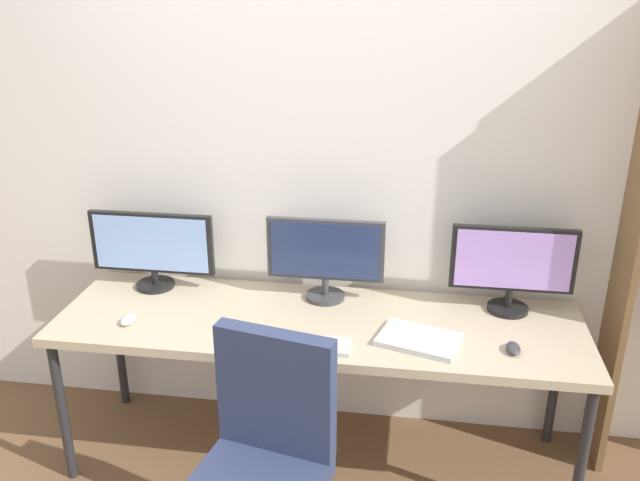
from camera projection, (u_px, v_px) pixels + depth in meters
name	position (u px, v px, depth m)	size (l,w,h in m)	color
wall_back	(332.00, 169.00, 3.06)	(4.68, 0.10, 2.60)	silver
desk	(318.00, 330.00, 2.90)	(2.28, 0.68, 0.74)	tan
monitor_left	(152.00, 247.00, 3.12)	(0.59, 0.18, 0.37)	black
monitor_center	(325.00, 255.00, 3.00)	(0.53, 0.18, 0.38)	#38383D
monitor_right	(512.00, 265.00, 2.89)	(0.53, 0.18, 0.39)	black
keyboard_main	(310.00, 344.00, 2.67)	(0.33, 0.13, 0.02)	silver
mouse_left_side	(513.00, 348.00, 2.63)	(0.06, 0.10, 0.03)	#38383D
mouse_right_side	(128.00, 320.00, 2.85)	(0.06, 0.10, 0.03)	silver
laptop_closed	(419.00, 340.00, 2.70)	(0.32, 0.22, 0.02)	silver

